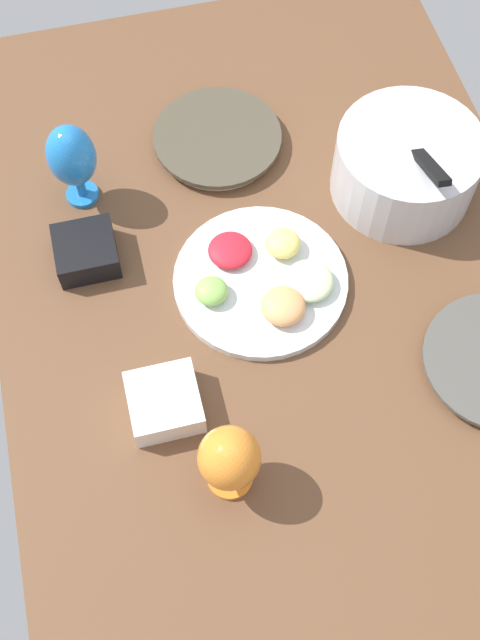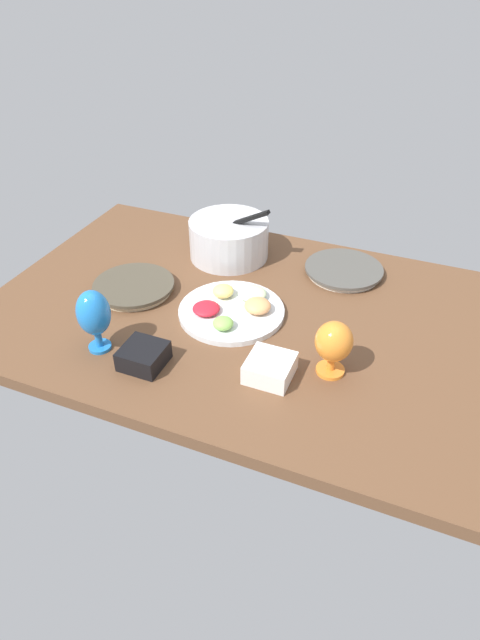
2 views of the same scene
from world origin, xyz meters
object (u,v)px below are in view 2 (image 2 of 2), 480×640
at_px(dinner_plate_left, 134,287).
at_px(square_bowl_black, 143,355).
at_px(dinner_plate_right, 344,270).
at_px(hurricane_glass_blue, 94,314).
at_px(hurricane_glass_orange, 334,343).
at_px(mixing_bowl, 229,237).
at_px(square_bowl_white, 270,367).
at_px(fruit_platter, 233,308).

distance_m(dinner_plate_left, square_bowl_black, 0.37).
height_order(dinner_plate_right, hurricane_glass_blue, hurricane_glass_blue).
bearing_deg(hurricane_glass_orange, mixing_bowl, 136.66).
xyz_separation_m(dinner_plate_right, hurricane_glass_orange, (0.09, -0.50, 0.08)).
bearing_deg(dinner_plate_left, hurricane_glass_blue, -77.42).
relative_size(hurricane_glass_blue, hurricane_glass_orange, 1.20).
distance_m(square_bowl_white, square_bowl_black, 0.34).
distance_m(dinner_plate_left, hurricane_glass_blue, 0.31).
relative_size(dinner_plate_left, mixing_bowl, 0.91).
relative_size(dinner_plate_right, square_bowl_white, 2.23).
xyz_separation_m(fruit_platter, square_bowl_white, (0.20, -0.23, 0.01)).
xyz_separation_m(mixing_bowl, hurricane_glass_blue, (-0.13, -0.62, 0.04)).
bearing_deg(fruit_platter, dinner_plate_left, -178.73).
relative_size(dinner_plate_left, dinner_plate_right, 0.99).
bearing_deg(mixing_bowl, square_bowl_black, -88.20).
height_order(fruit_platter, square_bowl_white, same).
height_order(hurricane_glass_orange, square_bowl_black, hurricane_glass_orange).
height_order(hurricane_glass_blue, square_bowl_black, hurricane_glass_blue).
distance_m(hurricane_glass_orange, square_bowl_black, 0.50).
bearing_deg(dinner_plate_left, dinner_plate_right, 30.95).
height_order(mixing_bowl, square_bowl_black, mixing_bowl).
bearing_deg(square_bowl_black, hurricane_glass_blue, 175.57).
relative_size(mixing_bowl, fruit_platter, 0.89).
xyz_separation_m(dinner_plate_left, square_bowl_white, (0.55, -0.22, 0.02)).
bearing_deg(dinner_plate_left, mixing_bowl, 59.21).
relative_size(hurricane_glass_orange, square_bowl_black, 1.40).
bearing_deg(dinner_plate_right, hurricane_glass_orange, -80.33).
distance_m(dinner_plate_right, hurricane_glass_blue, 0.85).
xyz_separation_m(dinner_plate_left, mixing_bowl, (0.19, 0.33, 0.06)).
relative_size(fruit_platter, hurricane_glass_blue, 1.71).
distance_m(fruit_platter, square_bowl_black, 0.34).
bearing_deg(mixing_bowl, dinner_plate_right, 4.88).
bearing_deg(hurricane_glass_blue, dinner_plate_left, 102.58).
relative_size(dinner_plate_right, square_bowl_black, 2.34).
bearing_deg(square_bowl_white, fruit_platter, 131.55).
xyz_separation_m(dinner_plate_right, square_bowl_black, (-0.39, -0.66, 0.02)).
relative_size(mixing_bowl, hurricane_glass_blue, 1.53).
bearing_deg(dinner_plate_left, hurricane_glass_orange, -11.41).
distance_m(mixing_bowl, hurricane_glass_orange, 0.68).
xyz_separation_m(mixing_bowl, square_bowl_black, (0.02, -0.63, -0.04)).
bearing_deg(square_bowl_white, mixing_bowl, 122.78).
distance_m(fruit_platter, hurricane_glass_blue, 0.42).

